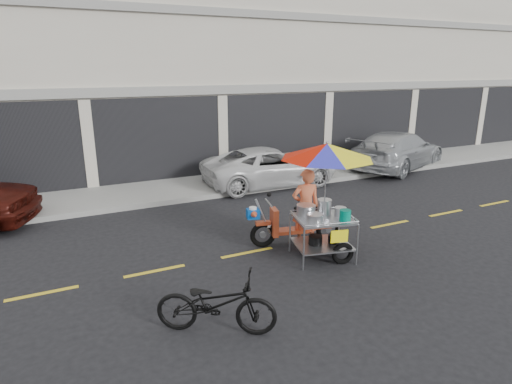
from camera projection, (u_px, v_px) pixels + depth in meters
name	position (u px, v px, depth m)	size (l,w,h in m)	color
ground	(324.00, 237.00, 10.07)	(90.00, 90.00, 0.00)	black
sidewalk	(234.00, 180.00, 14.81)	(45.00, 3.00, 0.15)	gray
shophouse_block	(246.00, 58.00, 19.20)	(36.00, 8.11, 10.40)	beige
centerline	(324.00, 237.00, 10.07)	(42.00, 0.10, 0.01)	gold
white_pickup	(270.00, 166.00, 14.37)	(2.12, 4.59, 1.27)	silver
silver_pickup	(398.00, 150.00, 16.67)	(2.05, 5.05, 1.46)	#B8BCBF
near_bicycle	(216.00, 304.00, 6.37)	(0.64, 1.83, 0.96)	black
food_vendor_rig	(317.00, 183.00, 8.89)	(2.45, 2.34, 2.47)	black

